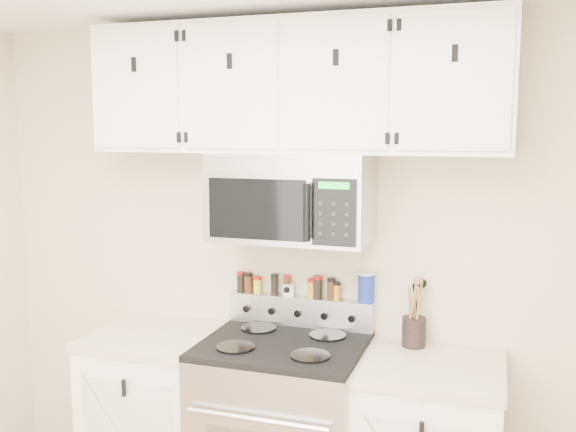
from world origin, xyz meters
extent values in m
cube|color=beige|center=(0.00, 1.75, 1.25)|extent=(3.50, 0.01, 2.50)
cube|color=black|center=(0.00, 1.43, 0.94)|extent=(0.76, 0.65, 0.03)
cube|color=#B7B7BA|center=(0.00, 1.71, 1.03)|extent=(0.76, 0.08, 0.15)
cylinder|color=black|center=(-0.18, 1.28, 0.96)|extent=(0.18, 0.18, 0.01)
cylinder|color=black|center=(0.18, 1.28, 0.96)|extent=(0.18, 0.18, 0.01)
cylinder|color=black|center=(-0.18, 1.57, 0.96)|extent=(0.18, 0.18, 0.01)
cylinder|color=black|center=(0.18, 1.57, 0.96)|extent=(0.18, 0.18, 0.01)
cube|color=white|center=(-0.69, 1.45, 0.44)|extent=(0.62, 0.60, 0.88)
cube|color=tan|center=(-0.69, 1.45, 0.90)|extent=(0.64, 0.62, 0.04)
cube|color=tan|center=(0.69, 1.45, 0.90)|extent=(0.64, 0.62, 0.04)
cube|color=#9E9EA3|center=(0.00, 1.56, 1.63)|extent=(0.76, 0.38, 0.42)
cube|color=#B7B7BA|center=(0.00, 1.36, 1.80)|extent=(0.73, 0.01, 0.08)
cube|color=black|center=(-0.10, 1.36, 1.59)|extent=(0.47, 0.01, 0.28)
cube|color=black|center=(0.26, 1.36, 1.59)|extent=(0.20, 0.01, 0.30)
cylinder|color=black|center=(0.15, 1.33, 1.59)|extent=(0.03, 0.03, 0.26)
cube|color=white|center=(0.00, 1.58, 2.15)|extent=(2.00, 0.33, 0.62)
cube|color=white|center=(-0.75, 1.41, 2.15)|extent=(0.46, 0.01, 0.57)
cube|color=black|center=(-0.75, 1.41, 2.26)|extent=(0.02, 0.01, 0.07)
cube|color=white|center=(-0.25, 1.41, 2.15)|extent=(0.46, 0.01, 0.57)
cube|color=black|center=(-0.25, 1.41, 2.26)|extent=(0.03, 0.01, 0.07)
cube|color=white|center=(0.25, 1.41, 2.15)|extent=(0.46, 0.01, 0.57)
cube|color=black|center=(0.25, 1.41, 2.26)|extent=(0.03, 0.01, 0.07)
cube|color=white|center=(0.75, 1.41, 2.15)|extent=(0.46, 0.01, 0.57)
cube|color=black|center=(0.75, 1.41, 2.26)|extent=(0.02, 0.01, 0.07)
cylinder|color=black|center=(0.59, 1.65, 0.99)|extent=(0.11, 0.11, 0.14)
cylinder|color=olive|center=(0.59, 1.65, 1.10)|extent=(0.01, 0.01, 0.26)
cylinder|color=olive|center=(0.60, 1.64, 1.11)|extent=(0.01, 0.01, 0.28)
cylinder|color=olive|center=(0.57, 1.66, 1.09)|extent=(0.01, 0.01, 0.25)
cylinder|color=black|center=(0.60, 1.67, 1.09)|extent=(0.01, 0.01, 0.25)
cylinder|color=olive|center=(0.58, 1.63, 1.10)|extent=(0.01, 0.01, 0.27)
cube|color=silver|center=(-0.07, 1.71, 1.13)|extent=(0.07, 0.06, 0.06)
cylinder|color=navy|center=(0.34, 1.71, 1.17)|extent=(0.08, 0.08, 0.14)
cylinder|color=white|center=(0.34, 1.71, 1.25)|extent=(0.08, 0.08, 0.01)
cylinder|color=black|center=(-0.33, 1.71, 1.15)|extent=(0.04, 0.04, 0.09)
cylinder|color=#950E0B|center=(-0.33, 1.71, 1.20)|extent=(0.04, 0.04, 0.02)
cylinder|color=#462410|center=(-0.29, 1.71, 1.14)|extent=(0.04, 0.04, 0.09)
cylinder|color=black|center=(-0.29, 1.71, 1.20)|extent=(0.05, 0.05, 0.02)
cylinder|color=yellow|center=(-0.24, 1.71, 1.14)|extent=(0.04, 0.04, 0.07)
cylinder|color=#AE180D|center=(-0.24, 1.71, 1.18)|extent=(0.04, 0.04, 0.02)
cylinder|color=black|center=(-0.14, 1.71, 1.15)|extent=(0.04, 0.04, 0.09)
cylinder|color=black|center=(-0.14, 1.71, 1.20)|extent=(0.04, 0.04, 0.02)
cylinder|color=#452610|center=(-0.07, 1.71, 1.15)|extent=(0.04, 0.04, 0.09)
cylinder|color=#B1180D|center=(-0.07, 1.71, 1.20)|extent=(0.04, 0.04, 0.02)
cylinder|color=gold|center=(0.06, 1.71, 1.14)|extent=(0.04, 0.04, 0.08)
cylinder|color=maroon|center=(0.06, 1.71, 1.19)|extent=(0.04, 0.04, 0.02)
cylinder|color=#3D250E|center=(0.06, 1.71, 1.14)|extent=(0.04, 0.04, 0.08)
cylinder|color=#A3120C|center=(0.06, 1.71, 1.18)|extent=(0.04, 0.04, 0.02)
cylinder|color=black|center=(0.09, 1.71, 1.15)|extent=(0.05, 0.05, 0.10)
cylinder|color=#9D100C|center=(0.09, 1.71, 1.21)|extent=(0.05, 0.05, 0.02)
cylinder|color=#40220F|center=(0.16, 1.71, 1.15)|extent=(0.04, 0.04, 0.09)
cylinder|color=black|center=(0.16, 1.71, 1.20)|extent=(0.04, 0.04, 0.02)
cylinder|color=orange|center=(0.19, 1.71, 1.14)|extent=(0.03, 0.03, 0.08)
cylinder|color=black|center=(0.19, 1.71, 1.18)|extent=(0.04, 0.04, 0.02)
camera|label=1|loc=(0.95, -1.35, 1.96)|focal=40.00mm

